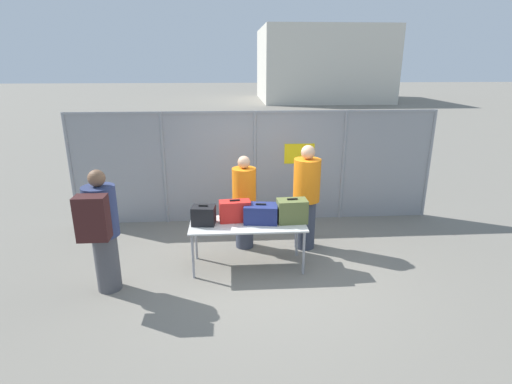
# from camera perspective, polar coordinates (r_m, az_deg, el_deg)

# --- Properties ---
(ground_plane) EXTENTS (120.00, 120.00, 0.00)m
(ground_plane) POSITION_cam_1_polar(r_m,az_deg,el_deg) (6.52, 1.02, -10.45)
(ground_plane) COLOR slate
(fence_section) EXTENTS (7.23, 0.07, 2.23)m
(fence_section) POSITION_cam_1_polar(r_m,az_deg,el_deg) (7.97, -0.11, 3.90)
(fence_section) COLOR gray
(fence_section) RESTS_ON ground_plane
(inspection_table) EXTENTS (1.79, 0.74, 0.74)m
(inspection_table) POSITION_cam_1_polar(r_m,az_deg,el_deg) (6.21, -1.20, -4.96)
(inspection_table) COLOR silver
(inspection_table) RESTS_ON ground_plane
(suitcase_black) EXTENTS (0.38, 0.31, 0.31)m
(suitcase_black) POSITION_cam_1_polar(r_m,az_deg,el_deg) (6.16, -7.50, -3.30)
(suitcase_black) COLOR black
(suitcase_black) RESTS_ON inspection_table
(suitcase_red) EXTENTS (0.50, 0.27, 0.35)m
(suitcase_red) POSITION_cam_1_polar(r_m,az_deg,el_deg) (6.22, -3.03, -2.73)
(suitcase_red) COLOR red
(suitcase_red) RESTS_ON inspection_table
(suitcase_navy) EXTENTS (0.55, 0.39, 0.31)m
(suitcase_navy) POSITION_cam_1_polar(r_m,az_deg,el_deg) (6.18, 0.70, -3.10)
(suitcase_navy) COLOR navy
(suitcase_navy) RESTS_ON inspection_table
(suitcase_olive) EXTENTS (0.47, 0.30, 0.39)m
(suitcase_olive) POSITION_cam_1_polar(r_m,az_deg,el_deg) (6.20, 5.17, -2.70)
(suitcase_olive) COLOR #566033
(suitcase_olive) RESTS_ON inspection_table
(traveler_hooded) EXTENTS (0.44, 0.68, 1.77)m
(traveler_hooded) POSITION_cam_1_polar(r_m,az_deg,el_deg) (5.82, -21.23, -4.80)
(traveler_hooded) COLOR #4C4C51
(traveler_hooded) RESTS_ON ground_plane
(security_worker_near) EXTENTS (0.41, 0.41, 1.64)m
(security_worker_near) POSITION_cam_1_polar(r_m,az_deg,el_deg) (6.83, -1.69, -1.32)
(security_worker_near) COLOR #383D4C
(security_worker_near) RESTS_ON ground_plane
(security_worker_far) EXTENTS (0.45, 0.45, 1.82)m
(security_worker_far) POSITION_cam_1_polar(r_m,az_deg,el_deg) (6.83, 7.19, -0.61)
(security_worker_far) COLOR #383D4C
(security_worker_far) RESTS_ON ground_plane
(utility_trailer) EXTENTS (3.75, 2.14, 0.63)m
(utility_trailer) POSITION_cam_1_polar(r_m,az_deg,el_deg) (10.20, 9.69, 2.24)
(utility_trailer) COLOR white
(utility_trailer) RESTS_ON ground_plane
(distant_hangar) EXTENTS (10.14, 9.51, 5.84)m
(distant_hangar) POSITION_cam_1_polar(r_m,az_deg,el_deg) (35.96, 9.21, 17.52)
(distant_hangar) COLOR beige
(distant_hangar) RESTS_ON ground_plane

